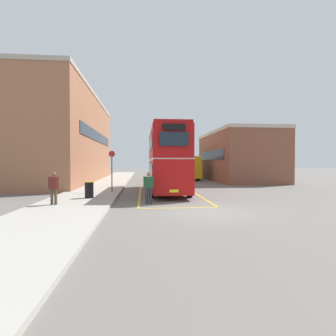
% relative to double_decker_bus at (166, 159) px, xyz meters
% --- Properties ---
extents(ground_plane, '(135.60, 135.60, 0.00)m').
position_rel_double_decker_bus_xyz_m(ground_plane, '(1.08, 6.16, -2.51)').
color(ground_plane, '#66605B').
extents(sidewalk_left, '(4.00, 57.60, 0.14)m').
position_rel_double_decker_bus_xyz_m(sidewalk_left, '(-5.42, 8.56, -2.44)').
color(sidewalk_left, '#A39E93').
rests_on(sidewalk_left, ground).
extents(brick_building_left, '(6.90, 24.55, 9.89)m').
position_rel_double_decker_bus_xyz_m(brick_building_left, '(-10.41, 11.95, 2.44)').
color(brick_building_left, '#9E6647').
rests_on(brick_building_left, ground).
extents(depot_building_right, '(6.78, 13.95, 6.01)m').
position_rel_double_decker_bus_xyz_m(depot_building_right, '(9.90, 11.83, 0.50)').
color(depot_building_right, brown).
rests_on(depot_building_right, ground).
extents(double_decker_bus, '(2.80, 10.25, 4.75)m').
position_rel_double_decker_bus_xyz_m(double_decker_bus, '(0.00, 0.00, 0.00)').
color(double_decker_bus, black).
rests_on(double_decker_bus, ground).
extents(single_deck_bus, '(3.55, 8.77, 3.02)m').
position_rel_double_decker_bus_xyz_m(single_deck_bus, '(3.50, 14.97, -0.87)').
color(single_deck_bus, black).
rests_on(single_deck_bus, ground).
extents(pedestrian_boarding, '(0.58, 0.27, 1.74)m').
position_rel_double_decker_bus_xyz_m(pedestrian_boarding, '(-1.48, -5.58, -1.50)').
color(pedestrian_boarding, '#2D2D38').
rests_on(pedestrian_boarding, ground).
extents(pedestrian_waiting_near, '(0.54, 0.33, 1.64)m').
position_rel_double_decker_bus_xyz_m(pedestrian_waiting_near, '(-6.27, -6.31, -1.43)').
color(pedestrian_waiting_near, '#473828').
rests_on(pedestrian_waiting_near, sidewalk_left).
extents(litter_bin, '(0.54, 0.54, 0.97)m').
position_rel_double_decker_bus_xyz_m(litter_bin, '(-4.99, -3.92, -1.89)').
color(litter_bin, black).
rests_on(litter_bin, sidewalk_left).
extents(bus_stop_sign, '(0.44, 0.08, 2.95)m').
position_rel_double_decker_bus_xyz_m(bus_stop_sign, '(-4.00, -0.73, -0.62)').
color(bus_stop_sign, '#4C4C51').
rests_on(bus_stop_sign, sidewalk_left).
extents(bay_marking_yellow, '(4.18, 12.24, 0.01)m').
position_rel_double_decker_bus_xyz_m(bay_marking_yellow, '(-0.00, -1.90, -2.51)').
color(bay_marking_yellow, gold).
rests_on(bay_marking_yellow, ground).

